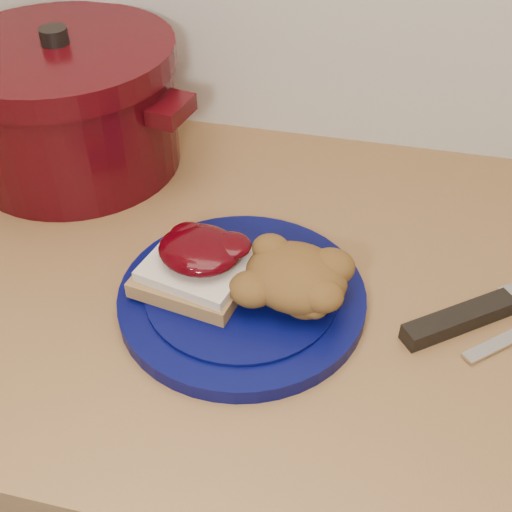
% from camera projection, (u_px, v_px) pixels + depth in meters
% --- Properties ---
extents(base_cabinet, '(4.00, 0.60, 0.86)m').
position_uv_depth(base_cabinet, '(282.00, 496.00, 1.00)').
color(base_cabinet, beige).
rests_on(base_cabinet, floor).
extents(plate, '(0.31, 0.31, 0.02)m').
position_uv_depth(plate, '(242.00, 297.00, 0.66)').
color(plate, '#04073B').
rests_on(plate, wood_countertop).
extents(sandwich, '(0.12, 0.11, 0.05)m').
position_uv_depth(sandwich, '(197.00, 264.00, 0.64)').
color(sandwich, olive).
rests_on(sandwich, plate).
extents(stuffing_mound, '(0.12, 0.11, 0.05)m').
position_uv_depth(stuffing_mound, '(296.00, 277.00, 0.63)').
color(stuffing_mound, brown).
rests_on(stuffing_mound, plate).
extents(chef_knife, '(0.28, 0.23, 0.02)m').
position_uv_depth(chef_knife, '(495.00, 306.00, 0.65)').
color(chef_knife, black).
rests_on(chef_knife, wood_countertop).
extents(dutch_oven, '(0.34, 0.33, 0.18)m').
position_uv_depth(dutch_oven, '(69.00, 105.00, 0.81)').
color(dutch_oven, '#38050A').
rests_on(dutch_oven, wood_countertop).
extents(pepper_grinder, '(0.06, 0.06, 0.12)m').
position_uv_depth(pepper_grinder, '(104.00, 115.00, 0.84)').
color(pepper_grinder, black).
rests_on(pepper_grinder, wood_countertop).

